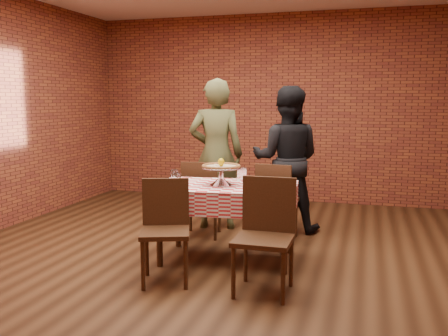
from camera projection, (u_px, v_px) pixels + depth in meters
The scene contains 19 objects.
ground at pixel (206, 255), 5.07m from camera, with size 6.00×6.00×0.00m, color black.
back_wall at pixel (266, 108), 7.72m from camera, with size 5.50×5.50×0.00m, color maroon.
table at pixel (227, 223), 4.90m from camera, with size 1.35×0.81×0.75m, color #3D2314.
tablecloth at pixel (227, 197), 4.86m from camera, with size 1.39×0.85×0.23m, color red, non-canonical shape.
pizza_stand at pixel (221, 176), 4.84m from camera, with size 0.39×0.39×0.17m, color silver, non-canonical shape.
pizza at pixel (221, 167), 4.83m from camera, with size 0.38×0.38×0.03m, color beige.
lemon at pixel (221, 162), 4.82m from camera, with size 0.06×0.06×0.08m, color #E5B90B.
water_glass_left at pixel (177, 179), 4.84m from camera, with size 0.07×0.07×0.12m, color white.
water_glass_right at pixel (175, 175), 5.07m from camera, with size 0.07×0.07×0.12m, color white.
side_plate at pixel (278, 187), 4.71m from camera, with size 0.18×0.18×0.01m, color white.
sweetener_packet_a at pixel (279, 190), 4.56m from camera, with size 0.05×0.04×0.01m, color white.
sweetener_packet_b at pixel (286, 189), 4.62m from camera, with size 0.05×0.04×0.01m, color white.
condiment_caddy at pixel (241, 174), 5.12m from camera, with size 0.10×0.08×0.14m, color silver.
chair_near_left at pixel (165, 233), 4.27m from camera, with size 0.42×0.42×0.90m, color #3D2314, non-canonical shape.
chair_near_right at pixel (264, 237), 4.04m from camera, with size 0.46×0.46×0.94m, color #3D2314, non-canonical shape.
chair_far_left at pixel (202, 198), 5.74m from camera, with size 0.42×0.42×0.90m, color #3D2314, non-canonical shape.
chair_far_right at pixel (277, 201), 5.59m from camera, with size 0.41×0.41×0.89m, color #3D2314, non-canonical shape.
diner_olive at pixel (216, 154), 6.06m from camera, with size 0.67×0.44×1.84m, color #494B2A.
diner_black at pixel (286, 159), 5.94m from camera, with size 0.85×0.66×1.75m, color black.
Camera 1 is at (1.55, -4.64, 1.60)m, focal length 39.46 mm.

